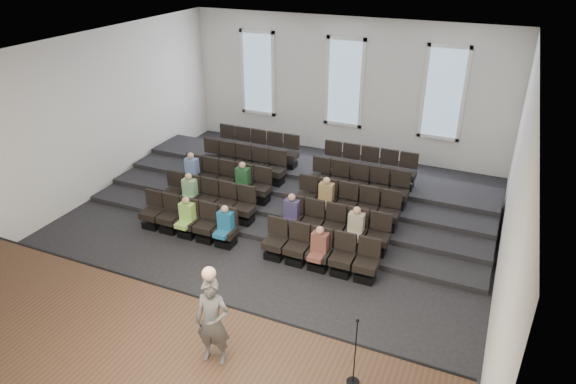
{
  "coord_description": "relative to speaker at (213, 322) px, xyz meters",
  "views": [
    {
      "loc": [
        5.51,
        -10.63,
        7.46
      ],
      "look_at": [
        0.61,
        0.5,
        1.36
      ],
      "focal_mm": 32.0,
      "sensor_mm": 36.0,
      "label": 1
    }
  ],
  "objects": [
    {
      "name": "ceiling",
      "position": [
        -1.46,
        4.72,
        3.64
      ],
      "size": [
        12.0,
        14.0,
        0.02
      ],
      "primitive_type": "cube",
      "color": "white",
      "rests_on": "ground"
    },
    {
      "name": "risers",
      "position": [
        -1.46,
        7.89,
        -1.18
      ],
      "size": [
        11.8,
        4.8,
        0.6
      ],
      "color": "black",
      "rests_on": "ground"
    },
    {
      "name": "stage",
      "position": [
        -1.46,
        -0.38,
        -1.12
      ],
      "size": [
        11.8,
        3.6,
        0.5
      ],
      "primitive_type": "cube",
      "color": "#472F1E",
      "rests_on": "ground"
    },
    {
      "name": "audience",
      "position": [
        -1.81,
        5.17,
        -0.54
      ],
      "size": [
        6.05,
        2.64,
        1.1
      ],
      "color": "#9BD655",
      "rests_on": "seating_rows"
    },
    {
      "name": "stage_lip",
      "position": [
        -1.46,
        1.39,
        -1.12
      ],
      "size": [
        11.8,
        0.06,
        0.52
      ],
      "primitive_type": "cube",
      "color": "black",
      "rests_on": "ground"
    },
    {
      "name": "wall_right",
      "position": [
        4.56,
        4.72,
        1.13
      ],
      "size": [
        0.04,
        14.0,
        5.0
      ],
      "primitive_type": "cube",
      "color": "silver",
      "rests_on": "ground"
    },
    {
      "name": "wall_back",
      "position": [
        -1.46,
        11.74,
        1.13
      ],
      "size": [
        12.0,
        0.04,
        5.0
      ],
      "primitive_type": "cube",
      "color": "silver",
      "rests_on": "ground"
    },
    {
      "name": "ground",
      "position": [
        -1.46,
        4.72,
        -1.37
      ],
      "size": [
        14.0,
        14.0,
        0.0
      ],
      "primitive_type": "plane",
      "color": "black",
      "rests_on": "ground"
    },
    {
      "name": "wall_left",
      "position": [
        -7.48,
        4.72,
        1.13
      ],
      "size": [
        0.04,
        14.0,
        5.0
      ],
      "primitive_type": "cube",
      "color": "silver",
      "rests_on": "ground"
    },
    {
      "name": "wall_front",
      "position": [
        -1.46,
        -2.3,
        1.13
      ],
      "size": [
        12.0,
        0.04,
        5.0
      ],
      "primitive_type": "cube",
      "color": "silver",
      "rests_on": "ground"
    },
    {
      "name": "seating_rows",
      "position": [
        -1.46,
        6.26,
        -0.69
      ],
      "size": [
        6.8,
        4.7,
        1.67
      ],
      "color": "black",
      "rests_on": "ground"
    },
    {
      "name": "speaker",
      "position": [
        0.0,
        0.0,
        0.0
      ],
      "size": [
        0.7,
        0.51,
        1.75
      ],
      "primitive_type": "imported",
      "rotation": [
        0.0,
        0.0,
        0.16
      ],
      "color": "#53514E",
      "rests_on": "stage"
    },
    {
      "name": "mic_stand",
      "position": [
        2.47,
        0.48,
        -0.46
      ],
      "size": [
        0.23,
        0.23,
        1.4
      ],
      "color": "black",
      "rests_on": "stage"
    },
    {
      "name": "windows",
      "position": [
        -1.46,
        11.67,
        1.33
      ],
      "size": [
        8.44,
        0.1,
        3.24
      ],
      "color": "white",
      "rests_on": "wall_back"
    }
  ]
}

